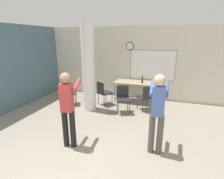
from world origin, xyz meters
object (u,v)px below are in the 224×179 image
Objects in this scene: chair_table_left at (103,91)px; chair_near_pillar at (68,91)px; person_playing_front at (68,104)px; person_playing_side at (158,108)px; folding_table at (134,83)px; chair_table_front at (123,97)px; chair_table_right at (146,96)px; bottle_on_table at (142,80)px.

chair_near_pillar is (-1.21, -0.38, 0.00)m from chair_table_left.
chair_table_left is at bearing 17.22° from chair_near_pillar.
chair_near_pillar is 2.66m from person_playing_front.
person_playing_side reaches higher than person_playing_front.
chair_table_left is 0.51× the size of person_playing_side.
person_playing_front is (1.40, -2.21, 0.48)m from chair_near_pillar.
folding_table is 1.66× the size of chair_table_left.
chair_table_right is at bearing 26.10° from chair_table_front.
chair_table_right is (0.70, 0.34, 0.00)m from chair_table_front.
person_playing_front is at bearing -168.80° from person_playing_side.
chair_table_left is at bearing -143.72° from folding_table.
person_playing_front is at bearing -57.62° from chair_near_pillar.
chair_table_left is (-0.83, 0.38, 0.00)m from chair_table_front.
person_playing_front is (-1.34, -2.55, 0.48)m from chair_table_right.
folding_table is 1.66× the size of chair_table_right.
folding_table is 1.22m from chair_table_left.
chair_table_front is 2.04m from chair_near_pillar.
chair_table_front is 0.92m from chair_table_left.
folding_table is 0.36m from bottle_on_table.
bottle_on_table is 2.97m from person_playing_side.
chair_table_front is 1.00× the size of chair_table_right.
person_playing_side is (1.19, -1.84, 0.49)m from chair_table_front.
person_playing_front reaches higher than folding_table.
person_playing_side reaches higher than chair_table_right.
bottle_on_table is 2.71m from chair_near_pillar.
person_playing_front is (-0.77, -3.30, 0.28)m from folding_table.
person_playing_side is at bearing -75.38° from bottle_on_table.
chair_table_front is 1.00× the size of chair_near_pillar.
folding_table is 5.08× the size of bottle_on_table.
bottle_on_table is at bearing -11.67° from folding_table.
folding_table is 1.12m from chair_table_front.
bottle_on_table reaches higher than chair_table_front.
person_playing_side is (0.50, -2.18, 0.49)m from chair_table_right.
folding_table is at bearing 82.91° from chair_table_front.
chair_table_left is (-1.53, 0.04, 0.00)m from chair_table_right.
person_playing_front is at bearing -117.68° from chair_table_right.
chair_table_right is 2.29m from person_playing_side.
chair_table_right and chair_table_left have the same top height.
chair_table_front is 0.51× the size of person_playing_side.
person_playing_side is at bearing -47.70° from chair_table_left.
bottle_on_table is 3.41m from person_playing_front.
person_playing_side is (0.75, -2.87, 0.12)m from bottle_on_table.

